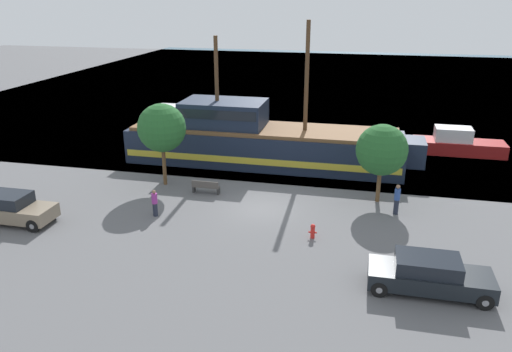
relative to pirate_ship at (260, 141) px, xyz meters
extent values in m
plane|color=#5B5B5E|center=(1.86, -8.03, -1.64)|extent=(160.00, 160.00, 0.00)
plane|color=#33566B|center=(1.86, 35.97, -1.64)|extent=(80.00, 80.00, 0.00)
cube|color=#192338|center=(0.27, 0.00, -0.43)|extent=(19.61, 4.55, 2.41)
cube|color=gold|center=(0.27, 0.00, -0.79)|extent=(19.22, 4.63, 0.45)
cube|color=#192338|center=(10.68, 0.00, -0.07)|extent=(1.40, 2.50, 1.69)
cube|color=brown|center=(0.27, 0.00, 0.90)|extent=(18.82, 4.18, 0.25)
cube|color=#192338|center=(-2.67, 0.00, 1.92)|extent=(5.88, 3.64, 1.79)
cube|color=black|center=(-2.67, 0.00, 2.19)|extent=(5.59, 3.70, 0.65)
cylinder|color=#4C331E|center=(3.21, 0.00, 4.72)|extent=(0.28, 0.28, 7.39)
cylinder|color=#4C331E|center=(-3.16, 0.00, 4.16)|extent=(0.28, 0.28, 6.28)
cube|color=maroon|center=(14.46, 5.62, -1.14)|extent=(6.74, 2.19, 1.00)
cube|color=silver|center=(13.95, 5.62, -0.13)|extent=(2.70, 1.71, 1.03)
cube|color=black|center=(14.76, 5.62, -0.13)|extent=(0.12, 1.53, 0.82)
cube|color=#2D333D|center=(-10.65, 10.66, -1.28)|extent=(6.53, 2.08, 0.72)
cube|color=silver|center=(-11.14, 10.66, -0.52)|extent=(2.61, 1.62, 0.79)
cube|color=black|center=(-10.36, 10.66, -0.52)|extent=(0.12, 1.46, 0.63)
cube|color=black|center=(10.42, -14.82, -1.03)|extent=(4.98, 1.88, 0.70)
cube|color=black|center=(10.27, -14.82, -0.38)|extent=(2.59, 1.69, 0.61)
cylinder|color=black|center=(12.44, -15.67, -1.30)|extent=(0.68, 0.22, 0.68)
cylinder|color=gray|center=(12.44, -15.67, -1.30)|extent=(0.26, 0.25, 0.26)
cylinder|color=black|center=(12.44, -13.97, -1.30)|extent=(0.68, 0.22, 0.68)
cylinder|color=gray|center=(12.44, -13.97, -1.30)|extent=(0.26, 0.25, 0.26)
cylinder|color=black|center=(8.41, -15.67, -1.30)|extent=(0.68, 0.22, 0.68)
cylinder|color=gray|center=(8.41, -15.67, -1.30)|extent=(0.26, 0.25, 0.26)
cylinder|color=black|center=(8.41, -13.97, -1.30)|extent=(0.68, 0.22, 0.68)
cylinder|color=gray|center=(8.41, -13.97, -1.30)|extent=(0.26, 0.25, 0.26)
cube|color=#7F705B|center=(-11.06, -12.81, -1.01)|extent=(4.98, 1.82, 0.74)
cube|color=black|center=(-11.21, -12.81, -0.32)|extent=(2.59, 1.63, 0.63)
cylinder|color=black|center=(-9.06, -13.63, -1.29)|extent=(0.70, 0.22, 0.70)
cylinder|color=gray|center=(-9.06, -13.63, -1.29)|extent=(0.27, 0.25, 0.27)
cylinder|color=black|center=(-9.06, -11.99, -1.29)|extent=(0.70, 0.22, 0.70)
cylinder|color=gray|center=(-9.06, -11.99, -1.29)|extent=(0.27, 0.25, 0.27)
cylinder|color=red|center=(5.15, -11.08, -1.36)|extent=(0.22, 0.22, 0.56)
sphere|color=red|center=(5.15, -11.08, -1.00)|extent=(0.25, 0.25, 0.25)
cylinder|color=red|center=(4.99, -11.08, -1.33)|extent=(0.10, 0.09, 0.09)
cylinder|color=red|center=(5.31, -11.08, -1.33)|extent=(0.10, 0.09, 0.09)
cube|color=#4C4742|center=(-1.99, -6.53, -1.21)|extent=(1.71, 0.45, 0.05)
cube|color=#4C4742|center=(-1.99, -6.73, -0.99)|extent=(1.71, 0.06, 0.40)
cube|color=#2D2D2D|center=(-2.79, -6.53, -1.44)|extent=(0.12, 0.36, 0.40)
cube|color=#2D2D2D|center=(-1.20, -6.53, -1.44)|extent=(0.12, 0.36, 0.40)
cylinder|color=#232838|center=(9.36, -7.13, -1.21)|extent=(0.27, 0.27, 0.86)
cylinder|color=#2D4C93|center=(9.36, -7.13, -0.45)|extent=(0.32, 0.32, 0.66)
sphere|color=#8C664C|center=(9.36, -7.13, 0.00)|extent=(0.23, 0.23, 0.23)
cylinder|color=#232838|center=(-3.69, -10.36, -1.26)|extent=(0.27, 0.27, 0.76)
cylinder|color=#99338C|center=(-3.69, -10.36, -0.59)|extent=(0.32, 0.32, 0.58)
sphere|color=#8C664C|center=(-3.69, -10.36, -0.20)|extent=(0.20, 0.20, 0.20)
cylinder|color=brown|center=(-5.06, -5.64, -0.40)|extent=(0.24, 0.24, 2.47)
sphere|color=#235B28|center=(-5.06, -5.64, 2.13)|extent=(3.04, 3.04, 3.04)
cylinder|color=brown|center=(8.36, -5.49, -0.67)|extent=(0.24, 0.24, 1.94)
sphere|color=#235B28|center=(8.36, -5.49, 1.56)|extent=(2.97, 2.97, 2.97)
camera|label=1|loc=(7.38, -33.81, 10.04)|focal=35.00mm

